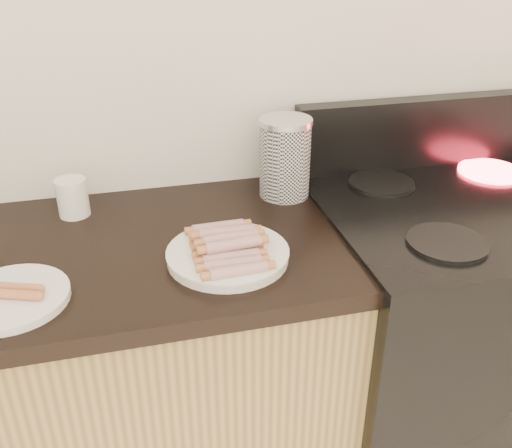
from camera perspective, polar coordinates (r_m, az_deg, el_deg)
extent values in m
cube|color=silver|center=(1.49, -11.55, 17.74)|extent=(4.00, 0.04, 2.60)
cube|color=black|center=(1.80, 18.22, -11.41)|extent=(0.76, 0.65, 0.90)
cube|color=black|center=(1.56, 20.68, 1.70)|extent=(0.76, 0.65, 0.01)
cube|color=black|center=(1.75, 16.24, 8.83)|extent=(0.76, 0.06, 0.20)
cylinder|color=black|center=(1.35, 18.57, -1.78)|extent=(0.18, 0.18, 0.01)
cylinder|color=black|center=(1.61, 12.45, 4.04)|extent=(0.18, 0.18, 0.01)
cylinder|color=#FF1E2D|center=(1.78, 22.40, 4.90)|extent=(0.18, 0.18, 0.01)
cylinder|color=white|center=(1.24, -2.83, -3.22)|extent=(0.26, 0.26, 0.02)
cylinder|color=white|center=(1.21, -23.35, -6.81)|extent=(0.25, 0.25, 0.02)
cylinder|color=#A44537|center=(1.15, -1.90, -4.71)|extent=(0.12, 0.03, 0.03)
cylinder|color=#A44537|center=(1.17, -2.19, -4.01)|extent=(0.12, 0.03, 0.03)
cylinder|color=#A44537|center=(1.20, -2.46, -3.33)|extent=(0.12, 0.03, 0.03)
cylinder|color=#A44537|center=(1.22, -2.73, -2.68)|extent=(0.12, 0.03, 0.03)
cylinder|color=#A44537|center=(1.24, -2.98, -2.05)|extent=(0.12, 0.03, 0.03)
cylinder|color=#A44537|center=(1.27, -3.23, -1.45)|extent=(0.12, 0.03, 0.03)
cylinder|color=#A44537|center=(1.29, -3.46, -0.87)|extent=(0.12, 0.03, 0.03)
cylinder|color=#A44537|center=(1.31, -3.69, -0.31)|extent=(0.12, 0.03, 0.03)
cylinder|color=#A44537|center=(1.20, -2.62, -2.11)|extent=(0.12, 0.03, 0.03)
cylinder|color=#A44537|center=(1.22, -2.88, -1.48)|extent=(0.12, 0.03, 0.03)
cylinder|color=#A44537|center=(1.24, -3.13, -0.88)|extent=(0.12, 0.03, 0.03)
cylinder|color=tan|center=(1.19, -23.58, -6.43)|extent=(0.12, 0.06, 0.02)
cylinder|color=tan|center=(1.21, -23.44, -5.81)|extent=(0.12, 0.06, 0.02)
cylinder|color=silver|center=(1.50, 2.91, 6.38)|extent=(0.13, 0.13, 0.20)
cylinder|color=silver|center=(1.47, 3.01, 10.22)|extent=(0.14, 0.14, 0.01)
cylinder|color=white|center=(1.48, -17.87, 2.55)|extent=(0.09, 0.09, 0.10)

